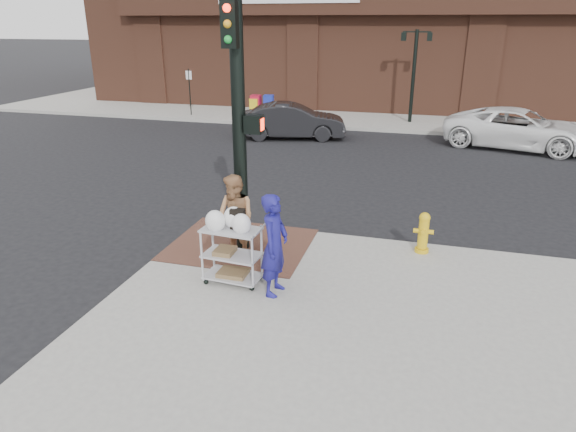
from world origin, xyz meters
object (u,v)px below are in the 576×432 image
(woman_blue, at_px, (275,245))
(minivan_white, at_px, (519,129))
(pedestrian_tan, at_px, (235,218))
(traffic_signal_pole, at_px, (239,116))
(utility_cart, at_px, (232,250))
(lamp_post, at_px, (414,66))
(fire_hydrant, at_px, (423,232))
(sedan_dark, at_px, (292,121))

(woman_blue, height_order, minivan_white, woman_blue)
(woman_blue, distance_m, pedestrian_tan, 1.55)
(traffic_signal_pole, xyz_separation_m, pedestrian_tan, (0.05, -0.50, -1.84))
(woman_blue, height_order, utility_cart, woman_blue)
(lamp_post, height_order, minivan_white, lamp_post)
(fire_hydrant, bearing_deg, utility_cart, -145.18)
(pedestrian_tan, relative_size, sedan_dark, 0.39)
(traffic_signal_pole, height_order, utility_cart, traffic_signal_pole)
(traffic_signal_pole, relative_size, woman_blue, 2.83)
(pedestrian_tan, distance_m, utility_cart, 1.00)
(traffic_signal_pole, relative_size, pedestrian_tan, 2.98)
(fire_hydrant, bearing_deg, sedan_dark, 118.29)
(pedestrian_tan, bearing_deg, minivan_white, 86.21)
(traffic_signal_pole, xyz_separation_m, utility_cart, (0.33, -1.43, -2.06))
(traffic_signal_pole, bearing_deg, utility_cart, -76.97)
(lamp_post, bearing_deg, woman_blue, -94.49)
(minivan_white, bearing_deg, woman_blue, 172.05)
(woman_blue, relative_size, pedestrian_tan, 1.05)
(traffic_signal_pole, distance_m, sedan_dark, 11.38)
(woman_blue, bearing_deg, lamp_post, -0.01)
(lamp_post, xyz_separation_m, pedestrian_tan, (-2.43, -15.73, -1.63))
(lamp_post, xyz_separation_m, utility_cart, (-2.15, -16.66, -1.84))
(fire_hydrant, bearing_deg, minivan_white, 74.08)
(sedan_dark, bearing_deg, woman_blue, 179.92)
(woman_blue, bearing_deg, traffic_signal_pole, 40.62)
(lamp_post, relative_size, traffic_signal_pole, 0.80)
(sedan_dark, height_order, minivan_white, minivan_white)
(lamp_post, height_order, utility_cart, lamp_post)
(utility_cart, bearing_deg, lamp_post, 82.66)
(traffic_signal_pole, distance_m, woman_blue, 2.66)
(utility_cart, xyz_separation_m, fire_hydrant, (3.19, 2.22, -0.19))
(lamp_post, bearing_deg, fire_hydrant, -85.88)
(woman_blue, relative_size, minivan_white, 0.33)
(traffic_signal_pole, bearing_deg, sedan_dark, 100.23)
(traffic_signal_pole, xyz_separation_m, woman_blue, (1.16, -1.59, -1.80))
(utility_cart, distance_m, fire_hydrant, 3.88)
(pedestrian_tan, height_order, sedan_dark, pedestrian_tan)
(pedestrian_tan, xyz_separation_m, minivan_white, (6.57, 12.13, -0.26))
(utility_cart, bearing_deg, woman_blue, -10.36)
(traffic_signal_pole, relative_size, sedan_dark, 1.17)
(sedan_dark, distance_m, utility_cart, 12.65)
(minivan_white, height_order, utility_cart, utility_cart)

